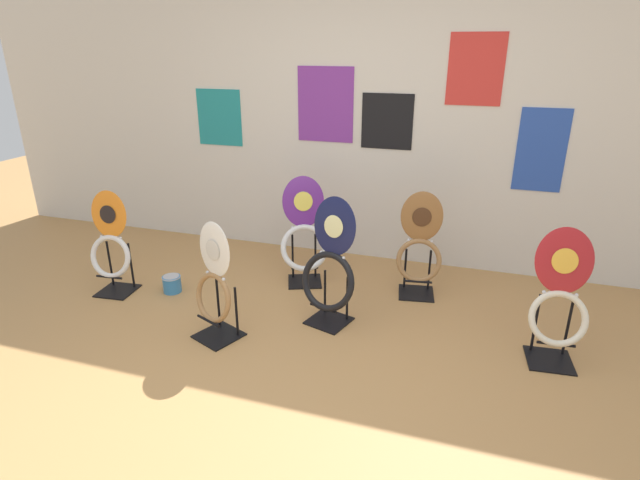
{
  "coord_description": "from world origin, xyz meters",
  "views": [
    {
      "loc": [
        0.94,
        -2.13,
        1.9
      ],
      "look_at": [
        -0.12,
        1.15,
        0.55
      ],
      "focal_mm": 28.0,
      "sensor_mm": 36.0,
      "label": 1
    }
  ],
  "objects_px": {
    "toilet_seat_display_crimson_swirl": "(560,300)",
    "toilet_seat_display_navy_moon": "(330,270)",
    "paint_can": "(172,283)",
    "toilet_seat_display_white_plain": "(214,285)",
    "toilet_seat_display_purple_note": "(304,236)",
    "toilet_seat_display_woodgrain": "(420,247)",
    "toilet_seat_display_orange_sun": "(111,248)"
  },
  "relations": [
    {
      "from": "toilet_seat_display_navy_moon",
      "to": "paint_can",
      "type": "relative_size",
      "value": 6.18
    },
    {
      "from": "toilet_seat_display_crimson_swirl",
      "to": "toilet_seat_display_navy_moon",
      "type": "relative_size",
      "value": 0.93
    },
    {
      "from": "toilet_seat_display_woodgrain",
      "to": "paint_can",
      "type": "height_order",
      "value": "toilet_seat_display_woodgrain"
    },
    {
      "from": "toilet_seat_display_crimson_swirl",
      "to": "paint_can",
      "type": "bearing_deg",
      "value": 178.46
    },
    {
      "from": "toilet_seat_display_purple_note",
      "to": "toilet_seat_display_woodgrain",
      "type": "relative_size",
      "value": 1.03
    },
    {
      "from": "toilet_seat_display_navy_moon",
      "to": "paint_can",
      "type": "distance_m",
      "value": 1.41
    },
    {
      "from": "toilet_seat_display_navy_moon",
      "to": "toilet_seat_display_orange_sun",
      "type": "bearing_deg",
      "value": -177.66
    },
    {
      "from": "toilet_seat_display_white_plain",
      "to": "toilet_seat_display_crimson_swirl",
      "type": "height_order",
      "value": "toilet_seat_display_crimson_swirl"
    },
    {
      "from": "toilet_seat_display_white_plain",
      "to": "toilet_seat_display_crimson_swirl",
      "type": "distance_m",
      "value": 2.21
    },
    {
      "from": "toilet_seat_display_orange_sun",
      "to": "toilet_seat_display_purple_note",
      "type": "bearing_deg",
      "value": 25.38
    },
    {
      "from": "paint_can",
      "to": "toilet_seat_display_crimson_swirl",
      "type": "bearing_deg",
      "value": -1.54
    },
    {
      "from": "toilet_seat_display_white_plain",
      "to": "toilet_seat_display_crimson_swirl",
      "type": "xyz_separation_m",
      "value": [
        2.17,
        0.41,
        0.03
      ]
    },
    {
      "from": "toilet_seat_display_purple_note",
      "to": "toilet_seat_display_crimson_swirl",
      "type": "distance_m",
      "value": 1.99
    },
    {
      "from": "toilet_seat_display_woodgrain",
      "to": "toilet_seat_display_purple_note",
      "type": "bearing_deg",
      "value": -177.43
    },
    {
      "from": "paint_can",
      "to": "toilet_seat_display_white_plain",
      "type": "bearing_deg",
      "value": -35.37
    },
    {
      "from": "toilet_seat_display_navy_moon",
      "to": "toilet_seat_display_woodgrain",
      "type": "bearing_deg",
      "value": 48.98
    },
    {
      "from": "toilet_seat_display_crimson_swirl",
      "to": "toilet_seat_display_orange_sun",
      "type": "height_order",
      "value": "toilet_seat_display_crimson_swirl"
    },
    {
      "from": "toilet_seat_display_purple_note",
      "to": "toilet_seat_display_woodgrain",
      "type": "xyz_separation_m",
      "value": [
        0.95,
        0.04,
        -0.0
      ]
    },
    {
      "from": "toilet_seat_display_woodgrain",
      "to": "toilet_seat_display_white_plain",
      "type": "distance_m",
      "value": 1.63
    },
    {
      "from": "toilet_seat_display_purple_note",
      "to": "toilet_seat_display_orange_sun",
      "type": "height_order",
      "value": "toilet_seat_display_purple_note"
    },
    {
      "from": "toilet_seat_display_woodgrain",
      "to": "toilet_seat_display_navy_moon",
      "type": "height_order",
      "value": "toilet_seat_display_navy_moon"
    },
    {
      "from": "toilet_seat_display_orange_sun",
      "to": "toilet_seat_display_woodgrain",
      "type": "bearing_deg",
      "value": 16.73
    },
    {
      "from": "toilet_seat_display_white_plain",
      "to": "toilet_seat_display_orange_sun",
      "type": "bearing_deg",
      "value": 162.44
    },
    {
      "from": "toilet_seat_display_orange_sun",
      "to": "toilet_seat_display_navy_moon",
      "type": "bearing_deg",
      "value": 2.34
    },
    {
      "from": "toilet_seat_display_white_plain",
      "to": "paint_can",
      "type": "distance_m",
      "value": 0.91
    },
    {
      "from": "toilet_seat_display_purple_note",
      "to": "paint_can",
      "type": "bearing_deg",
      "value": -151.18
    },
    {
      "from": "toilet_seat_display_purple_note",
      "to": "toilet_seat_display_orange_sun",
      "type": "relative_size",
      "value": 1.04
    },
    {
      "from": "toilet_seat_display_crimson_swirl",
      "to": "toilet_seat_display_navy_moon",
      "type": "height_order",
      "value": "toilet_seat_display_navy_moon"
    },
    {
      "from": "toilet_seat_display_orange_sun",
      "to": "paint_can",
      "type": "bearing_deg",
      "value": 17.03
    },
    {
      "from": "toilet_seat_display_woodgrain",
      "to": "toilet_seat_display_orange_sun",
      "type": "height_order",
      "value": "toilet_seat_display_woodgrain"
    },
    {
      "from": "toilet_seat_display_crimson_swirl",
      "to": "toilet_seat_display_orange_sun",
      "type": "relative_size",
      "value": 1.03
    },
    {
      "from": "paint_can",
      "to": "toilet_seat_display_purple_note",
      "type": "bearing_deg",
      "value": 28.82
    }
  ]
}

